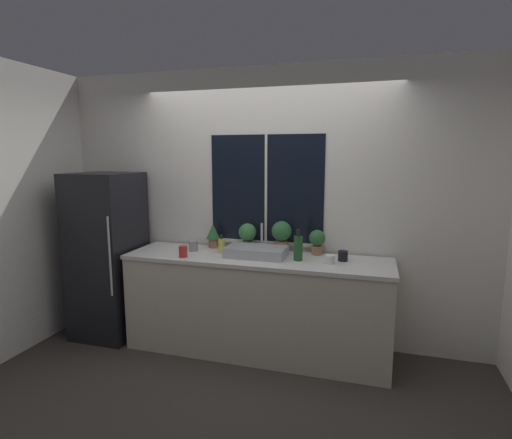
{
  "coord_description": "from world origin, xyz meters",
  "views": [
    {
      "loc": [
        1.01,
        -3.13,
        1.86
      ],
      "look_at": [
        -0.0,
        0.31,
        1.28
      ],
      "focal_mm": 28.0,
      "sensor_mm": 36.0,
      "label": 1
    }
  ],
  "objects_px": {
    "potted_plant_center_left": "(247,234)",
    "potted_plant_center_right": "(282,234)",
    "refrigerator": "(108,255)",
    "soap_bottle": "(222,245)",
    "mug_white": "(330,259)",
    "sink": "(256,251)",
    "potted_plant_far_right": "(317,240)",
    "bottle_tall": "(298,248)",
    "mug_grey": "(193,246)",
    "mug_red": "(183,251)",
    "mug_black": "(343,256)",
    "potted_plant_far_left": "(213,234)"
  },
  "relations": [
    {
      "from": "mug_black",
      "to": "potted_plant_center_left",
      "type": "bearing_deg",
      "value": 170.43
    },
    {
      "from": "potted_plant_far_left",
      "to": "mug_red",
      "type": "height_order",
      "value": "potted_plant_far_left"
    },
    {
      "from": "sink",
      "to": "mug_red",
      "type": "distance_m",
      "value": 0.68
    },
    {
      "from": "mug_black",
      "to": "potted_plant_far_left",
      "type": "bearing_deg",
      "value": 173.08
    },
    {
      "from": "potted_plant_center_right",
      "to": "mug_black",
      "type": "height_order",
      "value": "potted_plant_center_right"
    },
    {
      "from": "potted_plant_far_left",
      "to": "potted_plant_far_right",
      "type": "bearing_deg",
      "value": 0.0
    },
    {
      "from": "potted_plant_center_left",
      "to": "mug_black",
      "type": "bearing_deg",
      "value": -9.57
    },
    {
      "from": "mug_black",
      "to": "mug_red",
      "type": "bearing_deg",
      "value": -169.01
    },
    {
      "from": "potted_plant_far_left",
      "to": "mug_white",
      "type": "relative_size",
      "value": 2.79
    },
    {
      "from": "soap_bottle",
      "to": "mug_grey",
      "type": "distance_m",
      "value": 0.3
    },
    {
      "from": "refrigerator",
      "to": "bottle_tall",
      "type": "height_order",
      "value": "refrigerator"
    },
    {
      "from": "sink",
      "to": "mug_grey",
      "type": "distance_m",
      "value": 0.65
    },
    {
      "from": "bottle_tall",
      "to": "mug_black",
      "type": "height_order",
      "value": "bottle_tall"
    },
    {
      "from": "potted_plant_far_right",
      "to": "potted_plant_far_left",
      "type": "bearing_deg",
      "value": 180.0
    },
    {
      "from": "refrigerator",
      "to": "mug_black",
      "type": "distance_m",
      "value": 2.37
    },
    {
      "from": "bottle_tall",
      "to": "mug_black",
      "type": "distance_m",
      "value": 0.4
    },
    {
      "from": "potted_plant_far_left",
      "to": "soap_bottle",
      "type": "height_order",
      "value": "potted_plant_far_left"
    },
    {
      "from": "sink",
      "to": "soap_bottle",
      "type": "xyz_separation_m",
      "value": [
        -0.35,
        0.02,
        0.03
      ]
    },
    {
      "from": "soap_bottle",
      "to": "bottle_tall",
      "type": "xyz_separation_m",
      "value": [
        0.75,
        -0.06,
        0.04
      ]
    },
    {
      "from": "sink",
      "to": "potted_plant_far_left",
      "type": "distance_m",
      "value": 0.57
    },
    {
      "from": "bottle_tall",
      "to": "potted_plant_far_right",
      "type": "bearing_deg",
      "value": 62.72
    },
    {
      "from": "potted_plant_center_left",
      "to": "mug_grey",
      "type": "xyz_separation_m",
      "value": [
        -0.5,
        -0.19,
        -0.11
      ]
    },
    {
      "from": "refrigerator",
      "to": "potted_plant_far_right",
      "type": "xyz_separation_m",
      "value": [
        2.11,
        0.28,
        0.23
      ]
    },
    {
      "from": "refrigerator",
      "to": "potted_plant_center_right",
      "type": "distance_m",
      "value": 1.81
    },
    {
      "from": "potted_plant_center_right",
      "to": "mug_black",
      "type": "bearing_deg",
      "value": -14.92
    },
    {
      "from": "mug_black",
      "to": "sink",
      "type": "bearing_deg",
      "value": -175.53
    },
    {
      "from": "sink",
      "to": "potted_plant_center_right",
      "type": "bearing_deg",
      "value": 49.15
    },
    {
      "from": "refrigerator",
      "to": "soap_bottle",
      "type": "distance_m",
      "value": 1.24
    },
    {
      "from": "mug_black",
      "to": "soap_bottle",
      "type": "bearing_deg",
      "value": -178.11
    },
    {
      "from": "potted_plant_center_right",
      "to": "soap_bottle",
      "type": "height_order",
      "value": "potted_plant_center_right"
    },
    {
      "from": "mug_grey",
      "to": "mug_red",
      "type": "xyz_separation_m",
      "value": [
        0.01,
        -0.25,
        0.0
      ]
    },
    {
      "from": "soap_bottle",
      "to": "mug_white",
      "type": "relative_size",
      "value": 2.03
    },
    {
      "from": "potted_plant_center_left",
      "to": "mug_white",
      "type": "distance_m",
      "value": 0.89
    },
    {
      "from": "potted_plant_center_left",
      "to": "mug_white",
      "type": "relative_size",
      "value": 3.03
    },
    {
      "from": "bottle_tall",
      "to": "refrigerator",
      "type": "bearing_deg",
      "value": -179.43
    },
    {
      "from": "potted_plant_center_left",
      "to": "potted_plant_center_right",
      "type": "bearing_deg",
      "value": 0.0
    },
    {
      "from": "potted_plant_center_left",
      "to": "mug_red",
      "type": "relative_size",
      "value": 2.57
    },
    {
      "from": "refrigerator",
      "to": "mug_red",
      "type": "distance_m",
      "value": 0.96
    },
    {
      "from": "refrigerator",
      "to": "sink",
      "type": "relative_size",
      "value": 3.05
    },
    {
      "from": "potted_plant_center_right",
      "to": "soap_bottle",
      "type": "distance_m",
      "value": 0.59
    },
    {
      "from": "sink",
      "to": "soap_bottle",
      "type": "relative_size",
      "value": 3.1
    },
    {
      "from": "mug_white",
      "to": "mug_grey",
      "type": "distance_m",
      "value": 1.34
    },
    {
      "from": "sink",
      "to": "soap_bottle",
      "type": "height_order",
      "value": "sink"
    },
    {
      "from": "refrigerator",
      "to": "soap_bottle",
      "type": "height_order",
      "value": "refrigerator"
    },
    {
      "from": "potted_plant_far_right",
      "to": "bottle_tall",
      "type": "distance_m",
      "value": 0.29
    },
    {
      "from": "sink",
      "to": "soap_bottle",
      "type": "bearing_deg",
      "value": 176.16
    },
    {
      "from": "sink",
      "to": "potted_plant_center_left",
      "type": "relative_size",
      "value": 2.07
    },
    {
      "from": "potted_plant_far_left",
      "to": "potted_plant_center_left",
      "type": "distance_m",
      "value": 0.37
    },
    {
      "from": "bottle_tall",
      "to": "potted_plant_far_left",
      "type": "bearing_deg",
      "value": 164.41
    },
    {
      "from": "bottle_tall",
      "to": "sink",
      "type": "bearing_deg",
      "value": 174.73
    }
  ]
}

